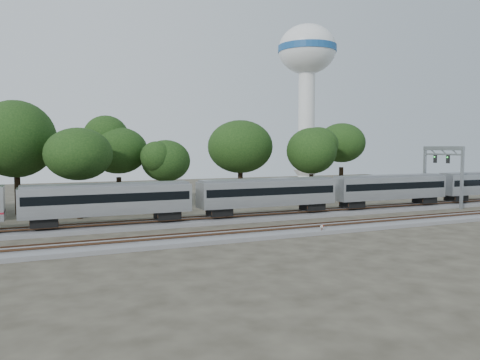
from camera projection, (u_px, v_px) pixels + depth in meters
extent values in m
plane|color=#383328|center=(247.00, 229.00, 51.30)|extent=(160.00, 160.00, 0.00)
cube|color=slate|center=(227.00, 219.00, 56.77)|extent=(160.00, 5.00, 0.40)
cube|color=brown|center=(229.00, 216.00, 56.09)|extent=(160.00, 0.08, 0.15)
cube|color=brown|center=(225.00, 215.00, 57.40)|extent=(160.00, 0.08, 0.15)
cube|color=slate|center=(264.00, 233.00, 47.63)|extent=(160.00, 5.00, 0.40)
cube|color=brown|center=(267.00, 230.00, 46.95)|extent=(160.00, 0.08, 0.15)
cube|color=brown|center=(260.00, 228.00, 48.26)|extent=(160.00, 0.08, 0.15)
cube|color=#BABCC1|center=(108.00, 200.00, 50.99)|extent=(18.10, 3.12, 3.12)
cube|color=black|center=(108.00, 197.00, 50.97)|extent=(17.47, 3.17, 0.94)
cube|color=gray|center=(108.00, 185.00, 50.88)|extent=(17.68, 2.50, 0.36)
cube|color=black|center=(44.00, 222.00, 48.51)|extent=(2.70, 2.29, 0.94)
cube|color=black|center=(167.00, 215.00, 53.75)|extent=(2.70, 2.29, 0.94)
cube|color=#BABCC1|center=(268.00, 193.00, 58.79)|extent=(18.10, 3.12, 3.12)
cube|color=black|center=(268.00, 190.00, 58.77)|extent=(17.47, 3.17, 0.94)
cube|color=gray|center=(268.00, 180.00, 58.68)|extent=(17.68, 2.50, 0.36)
cube|color=black|center=(219.00, 212.00, 56.32)|extent=(2.70, 2.29, 0.94)
cube|color=black|center=(312.00, 206.00, 61.56)|extent=(2.70, 2.29, 0.94)
cube|color=#BABCC1|center=(390.00, 187.00, 66.60)|extent=(18.10, 3.12, 3.12)
cube|color=black|center=(390.00, 185.00, 66.58)|extent=(17.47, 3.17, 0.94)
cube|color=gray|center=(390.00, 176.00, 66.49)|extent=(17.68, 2.50, 0.36)
cube|color=black|center=(352.00, 204.00, 64.12)|extent=(2.70, 2.29, 0.94)
cube|color=black|center=(424.00, 200.00, 69.36)|extent=(2.70, 2.29, 0.94)
cube|color=black|center=(456.00, 198.00, 71.92)|extent=(2.70, 2.29, 0.94)
cylinder|color=#512D19|center=(322.00, 229.00, 48.62)|extent=(0.05, 0.05, 0.81)
cylinder|color=#A1180B|center=(322.00, 226.00, 48.60)|extent=(0.29, 0.05, 0.29)
cylinder|color=#512D19|center=(322.00, 230.00, 48.04)|extent=(0.06, 0.06, 0.87)
cylinder|color=silver|center=(322.00, 226.00, 48.01)|extent=(0.31, 0.07, 0.31)
cube|color=#512D19|center=(329.00, 231.00, 49.16)|extent=(0.54, 0.38, 0.30)
cylinder|color=silver|center=(306.00, 129.00, 108.69)|extent=(3.79, 3.79, 26.51)
cone|color=silver|center=(306.00, 177.00, 109.48)|extent=(6.06, 6.06, 3.79)
ellipsoid|color=silver|center=(307.00, 49.00, 107.41)|extent=(13.25, 13.25, 11.27)
cylinder|color=#194D8D|center=(307.00, 49.00, 107.41)|extent=(13.40, 13.40, 1.51)
cube|color=gray|center=(462.00, 178.00, 67.28)|extent=(0.35, 0.35, 9.10)
cube|color=gray|center=(425.00, 175.00, 73.75)|extent=(0.35, 0.35, 9.10)
cube|color=gray|center=(443.00, 148.00, 70.22)|extent=(0.40, 7.48, 0.61)
cube|color=gray|center=(443.00, 154.00, 70.28)|extent=(0.25, 7.48, 0.25)
cube|color=black|center=(448.00, 159.00, 69.10)|extent=(0.25, 0.51, 1.21)
cube|color=black|center=(435.00, 159.00, 71.32)|extent=(0.25, 0.51, 1.21)
cylinder|color=black|center=(18.00, 194.00, 62.09)|extent=(0.70, 0.70, 5.40)
ellipsoid|color=black|center=(16.00, 139.00, 61.58)|extent=(10.19, 10.19, 8.66)
cylinder|color=black|center=(80.00, 201.00, 58.64)|extent=(0.70, 0.70, 4.37)
ellipsoid|color=black|center=(79.00, 154.00, 58.23)|extent=(8.24, 8.24, 7.00)
cylinder|color=black|center=(119.00, 193.00, 68.62)|extent=(0.70, 0.70, 4.57)
ellipsoid|color=black|center=(118.00, 150.00, 68.19)|extent=(8.62, 8.62, 7.33)
cylinder|color=black|center=(166.00, 197.00, 66.55)|extent=(0.70, 0.70, 3.79)
ellipsoid|color=black|center=(166.00, 161.00, 66.19)|extent=(7.14, 7.14, 6.07)
cylinder|color=black|center=(240.00, 186.00, 79.54)|extent=(0.70, 0.70, 4.88)
ellipsoid|color=black|center=(240.00, 147.00, 79.08)|extent=(9.20, 9.20, 7.82)
cylinder|color=black|center=(311.00, 188.00, 77.21)|extent=(0.70, 0.70, 4.51)
ellipsoid|color=black|center=(311.00, 151.00, 76.78)|extent=(8.51, 8.51, 7.23)
cylinder|color=black|center=(341.00, 181.00, 86.93)|extent=(0.70, 0.70, 5.26)
ellipsoid|color=black|center=(342.00, 143.00, 86.43)|extent=(9.93, 9.93, 8.44)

